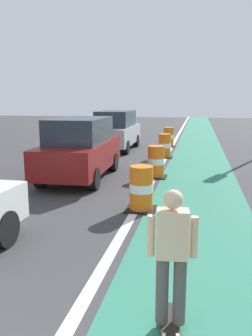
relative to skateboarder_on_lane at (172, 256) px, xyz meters
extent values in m
cube|color=#2D755B|center=(0.32, 10.00, -0.91)|extent=(2.50, 80.00, 0.01)
cube|color=silver|center=(-1.18, 10.00, -0.91)|extent=(0.20, 80.00, 0.01)
cube|color=black|center=(0.00, 0.00, -0.84)|extent=(0.30, 0.82, 0.02)
cylinder|color=silver|center=(0.05, 0.27, -0.86)|extent=(0.05, 0.11, 0.11)
cylinder|color=silver|center=(-0.10, 0.25, -0.86)|extent=(0.05, 0.11, 0.11)
cylinder|color=#514C47|center=(0.10, 0.01, -0.42)|extent=(0.15, 0.15, 0.82)
cylinder|color=#514C47|center=(-0.10, -0.01, -0.42)|extent=(0.15, 0.15, 0.82)
cube|color=beige|center=(0.00, 0.00, 0.27)|extent=(0.38, 0.26, 0.56)
cylinder|color=beige|center=(0.24, 0.03, 0.24)|extent=(0.09, 0.09, 0.48)
cylinder|color=beige|center=(-0.24, -0.03, 0.24)|extent=(0.09, 0.09, 0.48)
sphere|color=beige|center=(0.00, 0.00, 0.67)|extent=(0.22, 0.22, 0.22)
cylinder|color=black|center=(-3.16, 1.73, -0.57)|extent=(0.29, 0.69, 0.68)
cube|color=maroon|center=(-3.60, 7.37, -0.12)|extent=(1.99, 4.66, 0.90)
cube|color=#232D38|center=(-3.60, 7.37, 0.73)|extent=(1.71, 2.90, 0.80)
cylinder|color=black|center=(-4.47, 8.77, -0.57)|extent=(0.30, 0.69, 0.68)
cylinder|color=black|center=(-2.83, 8.82, -0.57)|extent=(0.30, 0.69, 0.68)
cylinder|color=black|center=(-4.38, 5.92, -0.57)|extent=(0.30, 0.69, 0.68)
cylinder|color=black|center=(-2.74, 5.97, -0.57)|extent=(0.30, 0.69, 0.68)
cube|color=#9EA0A5|center=(-3.98, 14.23, -0.12)|extent=(1.84, 4.60, 0.90)
cube|color=#232D38|center=(-3.98, 14.23, 0.73)|extent=(1.62, 2.85, 0.80)
cylinder|color=black|center=(-4.80, 15.65, -0.57)|extent=(0.28, 0.68, 0.68)
cylinder|color=black|center=(-3.16, 15.65, -0.57)|extent=(0.28, 0.68, 0.68)
cylinder|color=black|center=(-4.80, 12.80, -0.57)|extent=(0.28, 0.68, 0.68)
cylinder|color=black|center=(-3.16, 12.80, -0.57)|extent=(0.28, 0.68, 0.68)
cylinder|color=orange|center=(-1.04, 4.34, -0.66)|extent=(0.56, 0.56, 0.42)
cylinder|color=white|center=(-1.04, 4.34, -0.35)|extent=(0.57, 0.57, 0.21)
cylinder|color=orange|center=(-1.04, 4.34, -0.03)|extent=(0.56, 0.56, 0.42)
cube|color=black|center=(-1.04, 4.34, -0.89)|extent=(0.73, 0.73, 0.04)
cylinder|color=orange|center=(-1.13, 8.02, -0.66)|extent=(0.56, 0.56, 0.42)
cylinder|color=white|center=(-1.13, 8.02, -0.35)|extent=(0.57, 0.57, 0.21)
cylinder|color=orange|center=(-1.13, 8.02, -0.03)|extent=(0.56, 0.56, 0.42)
cube|color=black|center=(-1.13, 8.02, -0.89)|extent=(0.73, 0.73, 0.04)
cylinder|color=orange|center=(-1.23, 12.23, -0.66)|extent=(0.56, 0.56, 0.42)
cylinder|color=white|center=(-1.23, 12.23, -0.35)|extent=(0.57, 0.57, 0.21)
cylinder|color=orange|center=(-1.23, 12.23, -0.03)|extent=(0.56, 0.56, 0.42)
cube|color=black|center=(-1.23, 12.23, -0.89)|extent=(0.73, 0.73, 0.04)
cylinder|color=orange|center=(-1.36, 15.97, -0.66)|extent=(0.56, 0.56, 0.42)
cylinder|color=white|center=(-1.36, 15.97, -0.35)|extent=(0.57, 0.57, 0.21)
cylinder|color=orange|center=(-1.36, 15.97, -0.03)|extent=(0.56, 0.56, 0.42)
cube|color=black|center=(-1.36, 15.97, -0.89)|extent=(0.73, 0.73, 0.04)
camera|label=1|loc=(0.23, -3.72, 1.75)|focal=37.43mm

